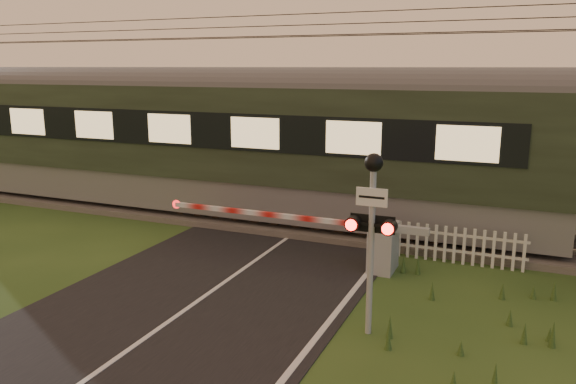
% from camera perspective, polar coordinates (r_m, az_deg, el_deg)
% --- Properties ---
extents(ground, '(160.00, 160.00, 0.00)m').
position_cam_1_polar(ground, '(11.55, -9.69, -11.34)').
color(ground, '#274219').
rests_on(ground, ground).
extents(road, '(6.00, 140.00, 0.03)m').
position_cam_1_polar(road, '(11.36, -10.25, -11.73)').
color(road, black).
rests_on(road, ground).
extents(track_bed, '(140.00, 3.40, 0.39)m').
position_cam_1_polar(track_bed, '(17.03, 2.11, -3.02)').
color(track_bed, '#47423D').
rests_on(track_bed, ground).
extents(overhead_wires, '(120.00, 0.62, 0.62)m').
position_cam_1_polar(overhead_wires, '(16.43, 2.28, 16.35)').
color(overhead_wires, black).
rests_on(overhead_wires, ground).
extents(boom_gate, '(6.79, 0.87, 1.16)m').
position_cam_1_polar(boom_gate, '(13.28, 8.38, -5.13)').
color(boom_gate, gray).
rests_on(boom_gate, ground).
extents(crossing_signal, '(0.83, 0.35, 3.25)m').
position_cam_1_polar(crossing_signal, '(9.66, 8.54, -2.05)').
color(crossing_signal, gray).
rests_on(crossing_signal, ground).
extents(picket_fence, '(3.11, 0.08, 0.91)m').
position_cam_1_polar(picket_fence, '(14.13, 17.00, -5.22)').
color(picket_fence, silver).
rests_on(picket_fence, ground).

